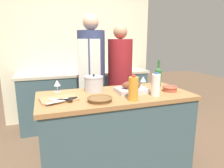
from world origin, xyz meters
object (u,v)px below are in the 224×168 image
(wine_bottle_green, at_px, (158,76))
(knife_paring, at_px, (62,100))
(knife_bread, at_px, (66,99))
(stock_pot, at_px, (94,84))
(stand_mixer, at_px, (125,62))
(wine_glass_right, at_px, (143,80))
(knife_chef, at_px, (62,101))
(condiment_bottle_tall, at_px, (98,66))
(roasting_pan, at_px, (131,88))
(juice_jug, at_px, (133,89))
(mixing_bowl, at_px, (170,88))
(condiment_bottle_short, at_px, (91,69))
(wicker_basket, at_px, (100,99))
(milk_jug, at_px, (156,85))
(cutting_board, at_px, (59,99))
(person_cook_guest, at_px, (120,78))
(wine_glass_left, at_px, (57,84))
(person_cook_aproned, at_px, (92,75))

(wine_bottle_green, distance_m, knife_paring, 1.16)
(knife_bread, bearing_deg, stock_pot, 40.17)
(stand_mixer, bearing_deg, wine_glass_right, -104.52)
(knife_chef, xyz_separation_m, condiment_bottle_tall, (0.80, 1.81, 0.03))
(roasting_pan, distance_m, juice_jug, 0.28)
(mixing_bowl, height_order, condiment_bottle_short, condiment_bottle_short)
(wicker_basket, height_order, condiment_bottle_tall, condiment_bottle_tall)
(wicker_basket, xyz_separation_m, milk_jug, (0.56, 0.01, 0.09))
(wicker_basket, relative_size, condiment_bottle_tall, 1.65)
(wine_bottle_green, bearing_deg, knife_paring, -166.76)
(wine_glass_right, xyz_separation_m, knife_chef, (-0.93, -0.30, -0.07))
(mixing_bowl, bearing_deg, cutting_board, 177.06)
(wine_glass_right, bearing_deg, wine_bottle_green, -1.18)
(wine_glass_right, distance_m, person_cook_guest, 0.65)
(wicker_basket, height_order, condiment_bottle_short, condiment_bottle_short)
(cutting_board, height_order, wine_glass_left, wine_glass_left)
(wine_glass_left, height_order, knife_paring, wine_glass_left)
(cutting_board, relative_size, person_cook_guest, 0.21)
(person_cook_guest, bearing_deg, stock_pot, -116.72)
(mixing_bowl, relative_size, stand_mixer, 0.44)
(person_cook_aproned, bearing_deg, wicker_basket, -76.79)
(wine_bottle_green, bearing_deg, person_cook_guest, 108.87)
(juice_jug, bearing_deg, wine_bottle_green, 39.29)
(stock_pot, height_order, wine_bottle_green, wine_bottle_green)
(milk_jug, bearing_deg, person_cook_aproned, 111.36)
(wine_bottle_green, bearing_deg, stock_pot, 178.62)
(cutting_board, height_order, wine_glass_right, wine_glass_right)
(cutting_board, height_order, person_cook_aproned, person_cook_aproned)
(stock_pot, bearing_deg, condiment_bottle_short, 77.94)
(knife_bread, xyz_separation_m, condiment_bottle_tall, (0.76, 1.76, 0.03))
(knife_chef, distance_m, knife_paring, 0.03)
(milk_jug, bearing_deg, wine_bottle_green, 55.21)
(stock_pot, distance_m, knife_chef, 0.48)
(stand_mixer, height_order, condiment_bottle_short, stand_mixer)
(knife_paring, bearing_deg, wicker_basket, -16.56)
(mixing_bowl, distance_m, wine_bottle_green, 0.27)
(knife_paring, bearing_deg, roasting_pan, 7.99)
(wicker_basket, relative_size, wine_bottle_green, 0.74)
(juice_jug, bearing_deg, stand_mixer, 69.24)
(wine_glass_left, relative_size, knife_chef, 0.48)
(cutting_board, bearing_deg, wine_bottle_green, 9.88)
(knife_chef, xyz_separation_m, stand_mixer, (1.27, 1.63, 0.12))
(wicker_basket, bearing_deg, juice_jug, -11.63)
(stock_pot, xyz_separation_m, mixing_bowl, (0.75, -0.27, -0.05))
(roasting_pan, relative_size, knife_paring, 1.54)
(condiment_bottle_tall, distance_m, condiment_bottle_short, 0.33)
(wine_bottle_green, height_order, condiment_bottle_tall, wine_bottle_green)
(wine_bottle_green, height_order, stand_mixer, stand_mixer)
(roasting_pan, distance_m, mixing_bowl, 0.41)
(wine_glass_left, bearing_deg, knife_bread, -82.40)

